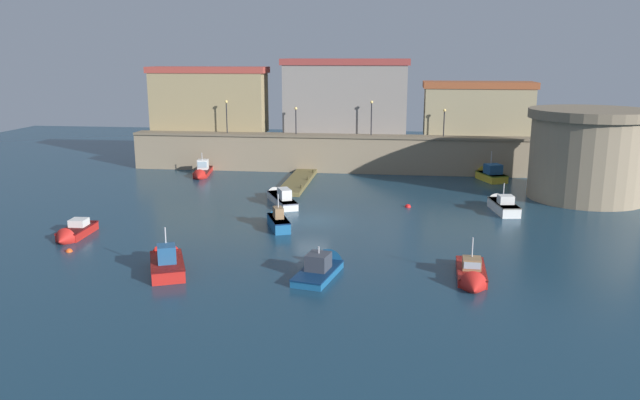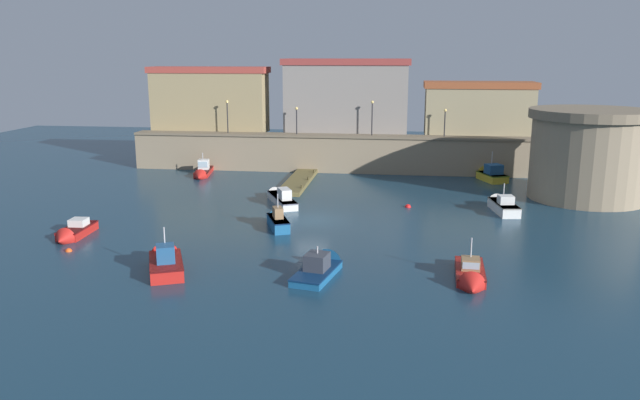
% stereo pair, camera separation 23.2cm
% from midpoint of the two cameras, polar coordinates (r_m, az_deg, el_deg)
% --- Properties ---
extents(ground_plane, '(119.06, 119.06, 0.00)m').
position_cam_midpoint_polar(ground_plane, '(48.50, -0.60, -1.86)').
color(ground_plane, '#19384C').
extents(quay_wall, '(46.01, 2.51, 4.07)m').
position_cam_midpoint_polar(quay_wall, '(68.46, 1.93, 4.30)').
color(quay_wall, gray).
rests_on(quay_wall, ground).
extents(old_town_backdrop, '(43.16, 5.50, 8.30)m').
position_cam_midpoint_polar(old_town_backdrop, '(71.29, 1.84, 9.12)').
color(old_town_backdrop, '#9D885E').
rests_on(old_town_backdrop, ground).
extents(fortress_tower, '(10.67, 10.67, 7.95)m').
position_cam_midpoint_polar(fortress_tower, '(59.91, 23.45, 3.88)').
color(fortress_tower, gray).
rests_on(fortress_tower, ground).
extents(pier_dock, '(2.21, 11.99, 0.70)m').
position_cam_midpoint_polar(pier_dock, '(62.30, -1.88, 1.69)').
color(pier_dock, brown).
rests_on(pier_dock, ground).
extents(quay_lamp_0, '(0.32, 0.32, 3.60)m').
position_cam_midpoint_polar(quay_lamp_0, '(70.30, -8.37, 8.01)').
color(quay_lamp_0, black).
rests_on(quay_lamp_0, quay_wall).
extents(quay_lamp_1, '(0.32, 0.32, 2.95)m').
position_cam_midpoint_polar(quay_lamp_1, '(68.60, -2.05, 7.70)').
color(quay_lamp_1, black).
rests_on(quay_lamp_1, quay_wall).
extents(quay_lamp_2, '(0.32, 0.32, 3.71)m').
position_cam_midpoint_polar(quay_lamp_2, '(67.66, 4.88, 7.96)').
color(quay_lamp_2, black).
rests_on(quay_lamp_2, quay_wall).
extents(quay_lamp_3, '(0.32, 0.32, 2.93)m').
position_cam_midpoint_polar(quay_lamp_3, '(67.76, 11.43, 7.37)').
color(quay_lamp_3, black).
rests_on(quay_lamp_3, quay_wall).
extents(moored_boat_0, '(2.39, 6.24, 2.80)m').
position_cam_midpoint_polar(moored_boat_0, '(67.45, -10.59, 2.54)').
color(moored_boat_0, red).
rests_on(moored_boat_0, ground).
extents(moored_boat_1, '(2.26, 5.64, 2.65)m').
position_cam_midpoint_polar(moored_boat_1, '(53.62, 16.34, -0.39)').
color(moored_boat_1, white).
rests_on(moored_boat_1, ground).
extents(moored_boat_2, '(1.85, 5.39, 2.83)m').
position_cam_midpoint_polar(moored_boat_2, '(36.47, 13.76, -6.79)').
color(moored_boat_2, red).
rests_on(moored_boat_2, ground).
extents(moored_boat_3, '(1.69, 4.65, 1.53)m').
position_cam_midpoint_polar(moored_boat_3, '(47.06, -21.50, -2.77)').
color(moored_boat_3, red).
rests_on(moored_boat_3, ground).
extents(moored_boat_4, '(2.69, 4.53, 2.75)m').
position_cam_midpoint_polar(moored_boat_4, '(46.58, -3.80, -1.85)').
color(moored_boat_4, '#195689').
rests_on(moored_boat_4, ground).
extents(moored_boat_5, '(3.72, 5.53, 3.23)m').
position_cam_midpoint_polar(moored_boat_5, '(38.66, -13.75, -5.37)').
color(moored_boat_5, red).
rests_on(moored_boat_5, ground).
extents(moored_boat_6, '(2.83, 5.65, 2.44)m').
position_cam_midpoint_polar(moored_boat_6, '(37.08, 0.39, -6.02)').
color(moored_boat_6, '#195689').
rests_on(moored_boat_6, ground).
extents(moored_boat_7, '(3.27, 4.84, 3.47)m').
position_cam_midpoint_polar(moored_boat_7, '(66.42, 15.31, 2.28)').
color(moored_boat_7, gold).
rests_on(moored_boat_7, ground).
extents(moored_boat_8, '(4.21, 7.00, 1.82)m').
position_cam_midpoint_polar(moored_boat_8, '(54.43, -3.54, 0.27)').
color(moored_boat_8, silver).
rests_on(moored_boat_8, ground).
extents(mooring_buoy_0, '(0.52, 0.52, 0.52)m').
position_cam_midpoint_polar(mooring_buoy_0, '(53.16, 8.15, -0.65)').
color(mooring_buoy_0, red).
rests_on(mooring_buoy_0, ground).
extents(mooring_buoy_1, '(0.44, 0.44, 0.44)m').
position_cam_midpoint_polar(mooring_buoy_1, '(44.04, -21.82, -4.38)').
color(mooring_buoy_1, '#EA4C19').
rests_on(mooring_buoy_1, ground).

